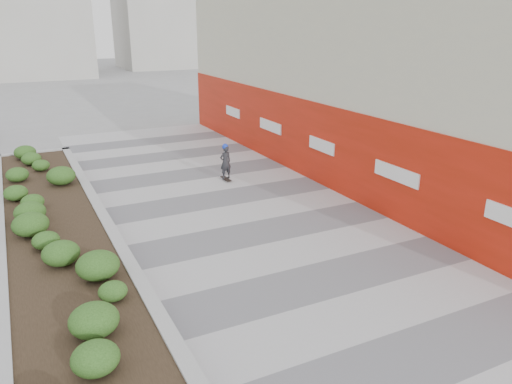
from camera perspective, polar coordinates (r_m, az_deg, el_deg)
ground at (r=10.91m, az=13.34°, el=-13.81°), size 160.00×160.00×0.00m
walkway at (r=13.01m, az=4.93°, el=-7.64°), size 8.00×36.00×0.01m
building at (r=20.68m, az=13.47°, el=13.35°), size 6.04×24.08×8.00m
planter at (r=14.91m, az=-22.11°, el=-3.74°), size 3.00×18.00×0.90m
manhole_cover at (r=13.26m, az=6.79°, el=-7.19°), size 0.44×0.44×0.01m
skateboarder at (r=19.07m, az=-3.51°, el=3.45°), size 0.52×0.73×1.45m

